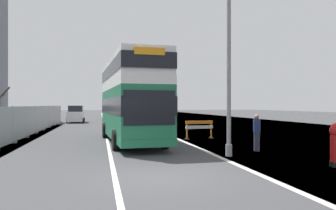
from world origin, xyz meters
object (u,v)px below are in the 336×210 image
object	(u,v)px
car_receding_far	(116,113)
car_receding_mid	(76,115)
double_decker_bus	(130,99)
car_oncoming_near	(126,116)
pedestrian_at_kerb	(257,133)
roadworks_barrier	(199,127)
lamppost_foreground	(229,64)

from	to	relation	value
car_receding_far	car_receding_mid	bearing A→B (deg)	-126.74
double_decker_bus	car_receding_far	xyz separation A→B (m)	(0.64, 30.82, -1.57)
car_oncoming_near	pedestrian_at_kerb	size ratio (longest dim) A/B	2.38
car_oncoming_near	car_receding_far	distance (m)	14.49
roadworks_barrier	car_receding_mid	world-z (taller)	car_receding_mid
lamppost_foreground	pedestrian_at_kerb	size ratio (longest dim) A/B	4.82
car_oncoming_near	car_receding_mid	world-z (taller)	car_oncoming_near
car_receding_mid	pedestrian_at_kerb	distance (m)	30.47
car_receding_far	pedestrian_at_kerb	distance (m)	36.20
roadworks_barrier	car_receding_far	bearing A→B (deg)	97.49
double_decker_bus	pedestrian_at_kerb	distance (m)	7.72
double_decker_bus	lamppost_foreground	world-z (taller)	lamppost_foreground
car_receding_mid	pedestrian_at_kerb	world-z (taller)	car_receding_mid
double_decker_bus	roadworks_barrier	bearing A→B (deg)	12.62
roadworks_barrier	pedestrian_at_kerb	xyz separation A→B (m)	(1.03, -6.07, 0.11)
lamppost_foreground	car_receding_far	size ratio (longest dim) A/B	1.97
lamppost_foreground	pedestrian_at_kerb	bearing A→B (deg)	33.13
pedestrian_at_kerb	car_receding_mid	bearing A→B (deg)	109.79
car_receding_far	pedestrian_at_kerb	xyz separation A→B (m)	(4.95, -35.86, -0.12)
car_receding_mid	lamppost_foreground	bearing A→B (deg)	-74.31
lamppost_foreground	car_oncoming_near	bearing A→B (deg)	96.70
car_receding_mid	car_receding_far	xyz separation A→B (m)	(5.37, 7.20, 0.00)
lamppost_foreground	car_receding_far	bearing A→B (deg)	94.67
car_oncoming_near	lamppost_foreground	bearing A→B (deg)	-83.30
lamppost_foreground	roadworks_barrier	distance (m)	8.04
roadworks_barrier	car_oncoming_near	distance (m)	15.72
roadworks_barrier	car_receding_mid	distance (m)	24.44
lamppost_foreground	double_decker_bus	bearing A→B (deg)	120.29
car_receding_far	roadworks_barrier	bearing A→B (deg)	-82.51
car_oncoming_near	pedestrian_at_kerb	xyz separation A→B (m)	(4.57, -21.38, -0.15)
roadworks_barrier	car_oncoming_near	world-z (taller)	car_oncoming_near
double_decker_bus	car_oncoming_near	distance (m)	16.43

